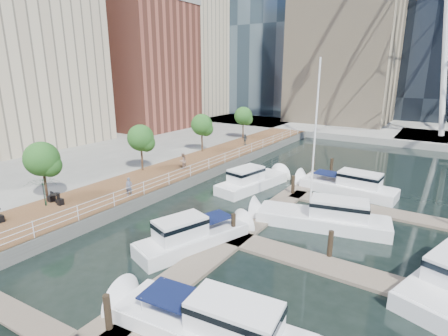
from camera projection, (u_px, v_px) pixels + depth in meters
ground at (103, 285)px, 18.01m from camera, size 520.00×520.00×0.00m
boardwalk at (168, 176)px, 34.70m from camera, size 6.00×60.00×1.00m
seawall at (191, 181)px, 33.12m from camera, size 0.25×60.00×1.00m
land_inland at (23, 145)px, 48.91m from camera, size 48.00×90.00×1.00m
land_far at (396, 106)px, 100.05m from camera, size 200.00×114.00×1.00m
railing at (190, 171)px, 32.89m from camera, size 0.10×60.00×1.05m
floating_docks at (318, 240)px, 21.73m from camera, size 16.00×34.00×2.60m
midrise_condos at (96, 51)px, 53.63m from camera, size 19.00×67.00×28.00m
street_trees at (141, 138)px, 34.12m from camera, size 2.60×42.60×4.60m
pedestrian_near at (129, 187)px, 27.77m from camera, size 0.65×0.60×1.50m
pedestrian_mid at (183, 161)px, 35.27m from camera, size 0.64×0.82×1.65m
pedestrian_far at (245, 140)px, 46.47m from camera, size 0.89×0.42×1.47m
moored_yachts at (325, 240)px, 22.79m from camera, size 22.85×35.08×11.50m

